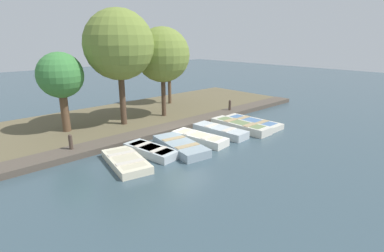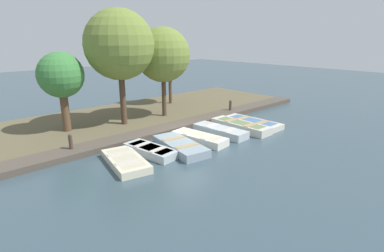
% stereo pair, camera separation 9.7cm
% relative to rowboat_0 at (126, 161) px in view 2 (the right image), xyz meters
% --- Properties ---
extents(ground_plane, '(80.00, 80.00, 0.00)m').
position_rel_rowboat_0_xyz_m(ground_plane, '(-1.07, 4.19, -0.16)').
color(ground_plane, '#384C56').
extents(shore_bank, '(8.00, 24.00, 0.17)m').
position_rel_rowboat_0_xyz_m(shore_bank, '(-6.07, 4.19, -0.08)').
color(shore_bank, brown).
rests_on(shore_bank, ground_plane).
extents(dock_walkway, '(1.21, 23.37, 0.28)m').
position_rel_rowboat_0_xyz_m(dock_walkway, '(-2.41, 4.19, -0.02)').
color(dock_walkway, '#51473D').
rests_on(dock_walkway, ground_plane).
extents(rowboat_0, '(2.95, 1.77, 0.33)m').
position_rel_rowboat_0_xyz_m(rowboat_0, '(0.00, 0.00, 0.00)').
color(rowboat_0, beige).
rests_on(rowboat_0, ground_plane).
extents(rowboat_1, '(2.71, 1.30, 0.37)m').
position_rel_rowboat_0_xyz_m(rowboat_1, '(-0.22, 1.38, 0.02)').
color(rowboat_1, '#B2BCC1').
rests_on(rowboat_1, ground_plane).
extents(rowboat_2, '(3.30, 1.74, 0.40)m').
position_rel_rowboat_0_xyz_m(rowboat_2, '(0.24, 2.70, 0.04)').
color(rowboat_2, '#8C9EA8').
rests_on(rowboat_2, ground_plane).
extents(rowboat_3, '(2.99, 1.34, 0.40)m').
position_rel_rowboat_0_xyz_m(rowboat_3, '(0.05, 4.09, 0.04)').
color(rowboat_3, silver).
rests_on(rowboat_3, ground_plane).
extents(rowboat_4, '(3.09, 1.18, 0.42)m').
position_rel_rowboat_0_xyz_m(rowboat_4, '(-0.03, 5.70, 0.05)').
color(rowboat_4, '#B2BCC1').
rests_on(rowboat_4, ground_plane).
extents(rowboat_5, '(3.51, 1.09, 0.44)m').
position_rel_rowboat_0_xyz_m(rowboat_5, '(0.14, 7.18, 0.06)').
color(rowboat_5, beige).
rests_on(rowboat_5, ground_plane).
extents(rowboat_6, '(3.52, 1.29, 0.33)m').
position_rel_rowboat_0_xyz_m(rowboat_6, '(0.05, 8.40, 0.00)').
color(rowboat_6, beige).
rests_on(rowboat_6, ground_plane).
extents(mooring_post_near, '(0.17, 0.17, 0.96)m').
position_rel_rowboat_0_xyz_m(mooring_post_near, '(-2.54, -1.18, 0.32)').
color(mooring_post_near, '#47382D').
rests_on(mooring_post_near, ground_plane).
extents(mooring_post_far, '(0.17, 0.17, 0.96)m').
position_rel_rowboat_0_xyz_m(mooring_post_far, '(-2.54, 9.46, 0.32)').
color(mooring_post_far, '#47382D').
rests_on(mooring_post_far, ground_plane).
extents(park_tree_far_left, '(2.31, 2.31, 4.28)m').
position_rel_rowboat_0_xyz_m(park_tree_far_left, '(-5.65, -0.18, 2.90)').
color(park_tree_far_left, brown).
rests_on(park_tree_far_left, ground_plane).
extents(park_tree_left, '(3.77, 3.77, 6.46)m').
position_rel_rowboat_0_xyz_m(park_tree_left, '(-4.78, 2.75, 4.40)').
color(park_tree_left, '#4C3828').
rests_on(park_tree_left, ground_plane).
extents(park_tree_center, '(3.28, 3.28, 5.58)m').
position_rel_rowboat_0_xyz_m(park_tree_center, '(-4.72, 5.60, 3.77)').
color(park_tree_center, '#4C3828').
rests_on(park_tree_center, ground_plane).
extents(park_tree_right, '(2.55, 2.55, 4.90)m').
position_rel_rowboat_0_xyz_m(park_tree_right, '(-7.35, 8.20, 3.45)').
color(park_tree_right, brown).
rests_on(park_tree_right, ground_plane).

